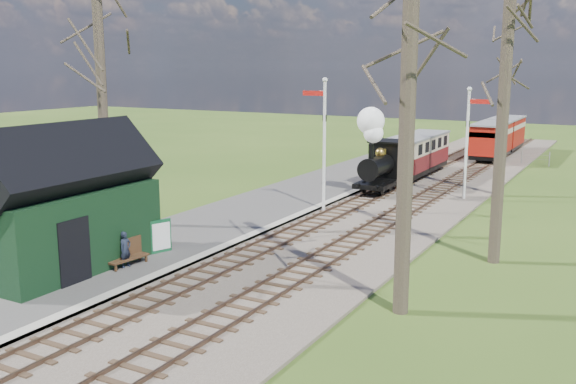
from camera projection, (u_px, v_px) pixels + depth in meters
name	position (u px, v px, depth m)	size (l,w,h in m)	color
ground	(65.00, 345.00, 15.72)	(140.00, 140.00, 0.00)	#334E18
distant_hills	(522.00, 269.00, 73.46)	(114.40, 48.00, 22.02)	#385B23
ballast_bed	(407.00, 194.00, 33.98)	(8.00, 60.00, 0.10)	brown
track_near	(384.00, 191.00, 34.59)	(1.60, 60.00, 0.15)	brown
track_far	(431.00, 195.00, 33.35)	(1.60, 60.00, 0.15)	brown
platform	(250.00, 213.00, 29.38)	(5.00, 44.00, 0.20)	#474442
coping_strip	(294.00, 218.00, 28.29)	(0.40, 44.00, 0.21)	#B2AD9E
station_shed	(63.00, 206.00, 20.75)	(3.25, 6.30, 4.78)	black
semaphore_near	(323.00, 135.00, 29.12)	(1.22, 0.24, 6.22)	silver
semaphore_far	(469.00, 135.00, 31.88)	(1.22, 0.24, 5.72)	silver
bare_trees	(304.00, 109.00, 22.75)	(15.51, 22.39, 12.00)	#382D23
fence_line	(456.00, 153.00, 46.38)	(12.60, 0.08, 1.00)	slate
locomotive	(382.00, 155.00, 33.83)	(1.80, 4.20, 4.50)	black
coach	(417.00, 152.00, 39.14)	(2.10, 7.19, 2.21)	black
red_carriage_a	(491.00, 140.00, 45.51)	(2.12, 5.25, 2.23)	black
red_carriage_b	(506.00, 133.00, 50.24)	(2.12, 5.25, 2.23)	black
sign_board	(161.00, 236.00, 22.71)	(0.36, 0.79, 1.18)	#0F4826
bench	(126.00, 253.00, 21.27)	(0.61, 1.55, 0.86)	#3F2816
person	(125.00, 249.00, 21.03)	(0.44, 0.29, 1.20)	black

